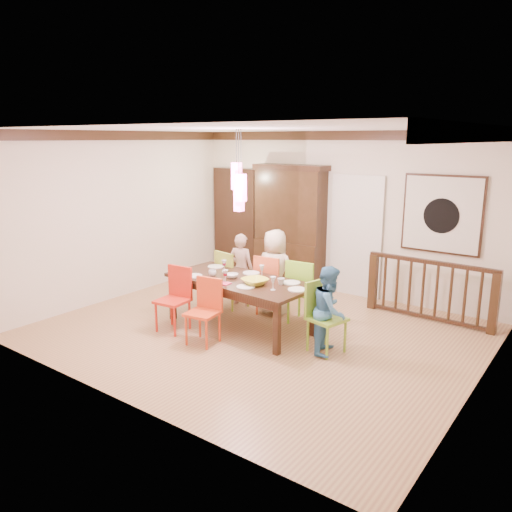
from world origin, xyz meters
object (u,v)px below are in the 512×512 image
Objects in this scene: chair_far_left at (233,275)px; person_far_mid at (275,272)px; dining_table at (240,284)px; china_hutch at (290,226)px; person_end_right at (330,310)px; balustrade at (430,289)px; person_far_left at (241,269)px; chair_end_right at (327,313)px.

chair_far_left is 0.70× the size of person_far_mid.
chair_far_left is 0.77m from person_far_mid.
china_hutch reaches higher than dining_table.
balustrade is at bearing -34.72° from person_end_right.
balustrade is (2.19, 1.97, -0.17)m from dining_table.
person_far_left reaches higher than balustrade.
person_far_mid reaches higher than chair_end_right.
person_far_left is at bearing 130.67° from dining_table.
chair_far_left is 0.42× the size of china_hutch.
chair_end_right is at bearing -48.36° from china_hutch.
balustrade is (2.85, 1.30, -0.06)m from chair_far_left.
chair_far_left is 0.49× the size of balustrade.
chair_far_left is at bearing 68.61° from person_far_left.
person_far_left is 0.71m from person_far_mid.
balustrade is at bearing -145.50° from chair_far_left.
person_far_mid is 1.66m from person_end_right.
balustrade is 2.42m from person_far_mid.
person_far_left is (-2.11, 0.87, 0.07)m from chair_end_right.
china_hutch is at bearing -70.80° from person_far_mid.
person_far_mid is (-2.12, -1.15, 0.19)m from balustrade.
balustrade is at bearing 45.84° from dining_table.
person_end_right is at bearing 3.31° from dining_table.
dining_table is 0.82m from person_far_mid.
chair_far_left is 1.75m from china_hutch.
person_far_mid is at bearing 166.08° from person_far_left.
balustrade is at bearing -156.47° from person_far_mid.
chair_end_right is at bearing 172.04° from chair_far_left.
balustrade is 2.10m from person_end_right.
china_hutch reaches higher than person_far_mid.
balustrade is 1.62× the size of person_far_left.
person_far_left reaches higher than chair_far_left.
chair_far_left is at bearing 6.18° from person_far_mid.
person_end_right is (2.11, -2.33, -0.57)m from china_hutch.
chair_far_left is at bearing 56.74° from person_end_right.
chair_end_right is at bearing 2.83° from dining_table.
person_far_left reaches higher than chair_end_right.
dining_table is 2.41× the size of chair_end_right.
china_hutch is at bearing 26.38° from person_end_right.
chair_end_right is 0.77× the size of person_far_left.
china_hutch reaches higher than chair_end_right.
chair_end_right is 0.69× the size of person_far_mid.
chair_far_left is 0.19m from person_far_left.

